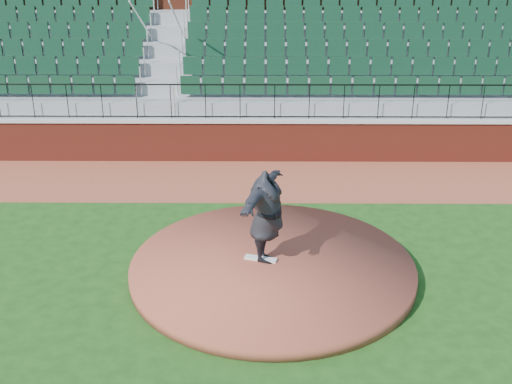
{
  "coord_description": "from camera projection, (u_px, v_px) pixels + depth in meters",
  "views": [
    {
      "loc": [
        0.09,
        -11.44,
        6.84
      ],
      "look_at": [
        0.0,
        1.5,
        1.3
      ],
      "focal_mm": 45.81,
      "sensor_mm": 36.0,
      "label": 1
    }
  ],
  "objects": [
    {
      "name": "concourse_wall",
      "position": [
        258.0,
        36.0,
        23.64
      ],
      "size": [
        34.0,
        0.5,
        5.5
      ],
      "primitive_type": "cube",
      "color": "maroon",
      "rests_on": "ground"
    },
    {
      "name": "wall_cap",
      "position": [
        257.0,
        120.0,
        19.15
      ],
      "size": [
        34.0,
        0.45,
        0.1
      ],
      "primitive_type": "cube",
      "color": "#B7B7B7",
      "rests_on": "field_wall"
    },
    {
      "name": "pitcher",
      "position": [
        266.0,
        217.0,
        13.06
      ],
      "size": [
        1.32,
        2.53,
        1.98
      ],
      "primitive_type": "imported",
      "rotation": [
        0.0,
        0.0,
        1.29
      ],
      "color": "black",
      "rests_on": "pitchers_mound"
    },
    {
      "name": "seating_stands",
      "position": [
        258.0,
        64.0,
        21.24
      ],
      "size": [
        34.0,
        5.1,
        4.6
      ],
      "primitive_type": null,
      "color": "gray",
      "rests_on": "ground"
    },
    {
      "name": "field_wall",
      "position": [
        257.0,
        141.0,
        19.41
      ],
      "size": [
        34.0,
        0.35,
        1.2
      ],
      "primitive_type": "cube",
      "color": "maroon",
      "rests_on": "ground"
    },
    {
      "name": "ground",
      "position": [
        255.0,
        280.0,
        13.21
      ],
      "size": [
        90.0,
        90.0,
        0.0
      ],
      "primitive_type": "plane",
      "color": "#194413",
      "rests_on": "ground"
    },
    {
      "name": "pitching_rubber",
      "position": [
        261.0,
        259.0,
        13.47
      ],
      "size": [
        0.69,
        0.34,
        0.04
      ],
      "primitive_type": "cube",
      "rotation": [
        0.0,
        0.0,
        -0.27
      ],
      "color": "silver",
      "rests_on": "pitchers_mound"
    },
    {
      "name": "pitchers_mound",
      "position": [
        272.0,
        268.0,
        13.4
      ],
      "size": [
        5.83,
        5.83,
        0.25
      ],
      "primitive_type": "cylinder",
      "color": "brown",
      "rests_on": "ground"
    },
    {
      "name": "wall_railing",
      "position": [
        257.0,
        102.0,
        18.94
      ],
      "size": [
        34.0,
        0.05,
        1.0
      ],
      "primitive_type": null,
      "color": "black",
      "rests_on": "wall_cap"
    },
    {
      "name": "warning_track",
      "position": [
        257.0,
        180.0,
        18.17
      ],
      "size": [
        34.0,
        3.2,
        0.01
      ],
      "primitive_type": "cube",
      "color": "brown",
      "rests_on": "ground"
    }
  ]
}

